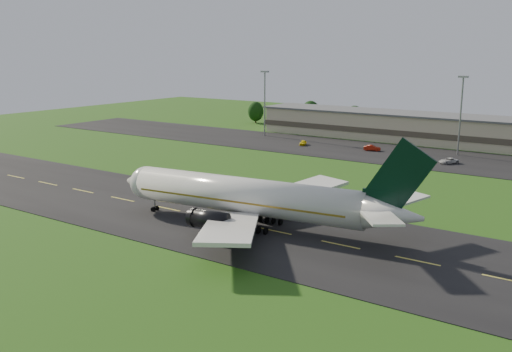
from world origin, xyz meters
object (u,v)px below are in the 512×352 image
Objects in this scene: light_mast_centre at (461,106)px; service_vehicle_a at (303,143)px; airliner at (250,197)px; light_mast_west at (265,95)px; service_vehicle_b at (372,148)px; service_vehicle_c at (449,161)px; terminal at (480,133)px.

service_vehicle_a is at bearing -167.55° from light_mast_centre.
service_vehicle_a is (-40.82, -9.01, -11.95)m from light_mast_centre.
airliner is 12.76× the size of service_vehicle_a.
light_mast_west is (-50.53, 79.89, 8.08)m from airliner.
service_vehicle_b is 23.09m from service_vehicle_c.
light_mast_centre is 4.22× the size of service_vehicle_c.
light_mast_west is 4.53× the size of service_vehicle_b.
light_mast_centre is (-1.40, -16.18, 8.75)m from terminal.
service_vehicle_c is (61.41, -12.64, -11.97)m from light_mast_west.
service_vehicle_c is at bearing -83.65° from light_mast_centre.
airliner is 10.61× the size of service_vehicle_c.
light_mast_centre is 43.48m from service_vehicle_a.
light_mast_west reaches higher than service_vehicle_a.
light_mast_centre is 4.53× the size of service_vehicle_b.
airliner is 96.69m from terminal.
terminal is 31.91m from service_vehicle_b.
service_vehicle_b reaches higher than service_vehicle_a.
light_mast_west and light_mast_centre have the same top height.
light_mast_centre is 24.86m from service_vehicle_b.
airliner is at bearing 172.53° from service_vehicle_b.
service_vehicle_a is 42.38m from service_vehicle_c.
terminal is 32.31× the size of service_vehicle_b.
light_mast_centre is at bearing -89.04° from service_vehicle_b.
service_vehicle_b is at bearing -9.38° from light_mast_west.
service_vehicle_b is 0.93× the size of service_vehicle_c.
service_vehicle_b is at bearing -13.17° from service_vehicle_a.
service_vehicle_c is at bearing 73.65° from airliner.
terminal is 7.13× the size of light_mast_west.
light_mast_west reaches higher than airliner.
light_mast_west is 4.22× the size of service_vehicle_c.
airliner is at bearing -86.56° from service_vehicle_a.
service_vehicle_b is (19.97, 2.54, 0.06)m from service_vehicle_a.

